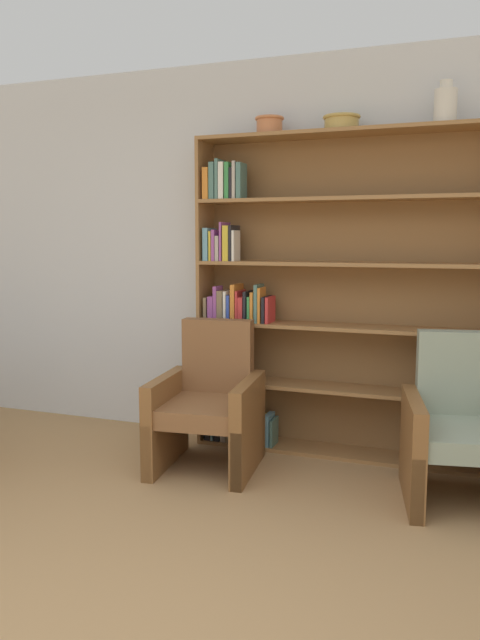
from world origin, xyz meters
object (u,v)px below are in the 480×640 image
(armchair_cushioned, at_px, (463,431))
(armchair_leather, at_px, (209,406))
(bowl_stoneware, at_px, (269,125))
(bookshelf, at_px, (319,303))
(bowl_copper, at_px, (342,122))
(vase_tall, at_px, (445,105))

(armchair_cushioned, bearing_deg, armchair_leather, -10.71)
(bowl_stoneware, xyz_separation_m, armchair_cushioned, (1.33, -0.51, -1.86))
(bowl_stoneware, height_order, armchair_cushioned, bowl_stoneware)
(bookshelf, height_order, armchair_leather, bookshelf)
(bowl_copper, bearing_deg, bookshelf, 170.79)
(bookshelf, xyz_separation_m, bowl_copper, (0.14, -0.02, 1.20))
(bowl_copper, height_order, armchair_cushioned, bowl_copper)
(bowl_stoneware, height_order, armchair_leather, bowl_stoneware)
(vase_tall, relative_size, armchair_leather, 0.28)
(bookshelf, bearing_deg, bowl_copper, -9.21)
(armchair_leather, bearing_deg, bowl_stoneware, -121.44)
(bowl_stoneware, xyz_separation_m, bowl_copper, (0.49, -0.00, -0.01))
(bookshelf, height_order, bowl_stoneware, bowl_stoneware)
(bowl_copper, distance_m, vase_tall, 0.65)
(bowl_copper, relative_size, vase_tall, 0.93)
(bookshelf, relative_size, vase_tall, 8.28)
(bowl_copper, height_order, armchair_leather, bowl_copper)
(bookshelf, bearing_deg, armchair_cushioned, -28.88)
(bowl_stoneware, relative_size, vase_tall, 0.75)
(bowl_stoneware, bearing_deg, armchair_cushioned, -21.11)
(bowl_stoneware, height_order, bowl_copper, bowl_stoneware)
(bookshelf, bearing_deg, bowl_stoneware, -176.48)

